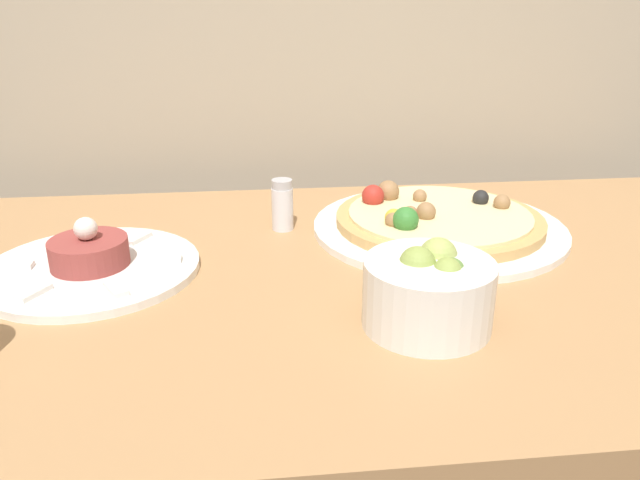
# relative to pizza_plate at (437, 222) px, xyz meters

# --- Properties ---
(dining_table) EXTENTS (1.16, 0.68, 0.72)m
(dining_table) POSITION_rel_pizza_plate_xyz_m (-0.13, -0.11, -0.13)
(dining_table) COLOR #AD7F51
(dining_table) RESTS_ON ground_plane
(pizza_plate) EXTENTS (0.35, 0.35, 0.05)m
(pizza_plate) POSITION_rel_pizza_plate_xyz_m (0.00, 0.00, 0.00)
(pizza_plate) COLOR white
(pizza_plate) RESTS_ON dining_table
(tartare_plate) EXTENTS (0.25, 0.25, 0.07)m
(tartare_plate) POSITION_rel_pizza_plate_xyz_m (-0.45, -0.09, -0.00)
(tartare_plate) COLOR white
(tartare_plate) RESTS_ON dining_table
(small_bowl) EXTENTS (0.13, 0.13, 0.08)m
(small_bowl) POSITION_rel_pizza_plate_xyz_m (-0.08, -0.25, 0.02)
(small_bowl) COLOR white
(small_bowl) RESTS_ON dining_table
(salt_shaker) EXTENTS (0.03, 0.03, 0.07)m
(salt_shaker) POSITION_rel_pizza_plate_xyz_m (-0.21, 0.03, 0.02)
(salt_shaker) COLOR silver
(salt_shaker) RESTS_ON dining_table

